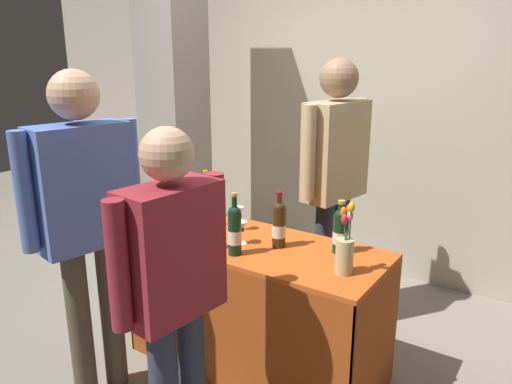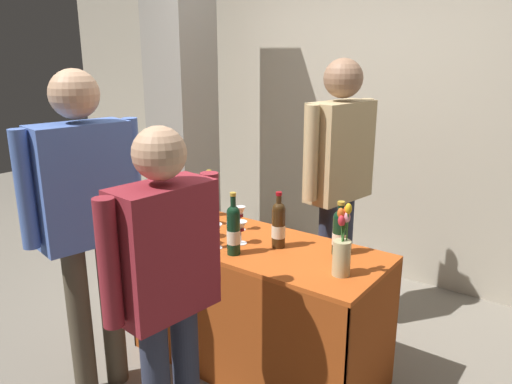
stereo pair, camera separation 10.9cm
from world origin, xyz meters
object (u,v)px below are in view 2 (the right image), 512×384
object	(u,v)px
concrete_pillar	(182,95)
taster_foreground_right	(166,278)
featured_wine_bottle	(173,211)
wine_glass_near_vendor	(241,227)
tasting_table	(256,284)
flower_vase	(342,249)
wine_glass_mid	(216,231)
vendor_presenter	(339,169)
display_bottle_0	(340,231)
wine_glass_near_taster	(240,213)

from	to	relation	value
concrete_pillar	taster_foreground_right	size ratio (longest dim) A/B	1.90
featured_wine_bottle	wine_glass_near_vendor	distance (m)	0.45
concrete_pillar	tasting_table	xyz separation A→B (m)	(1.40, -0.87, -0.95)
concrete_pillar	flower_vase	bearing A→B (deg)	-25.81
concrete_pillar	wine_glass_near_vendor	bearing A→B (deg)	-34.72
concrete_pillar	wine_glass_mid	xyz separation A→B (m)	(1.26, -1.05, -0.60)
concrete_pillar	vendor_presenter	xyz separation A→B (m)	(1.53, -0.14, -0.39)
wine_glass_mid	featured_wine_bottle	bearing A→B (deg)	173.96
vendor_presenter	tasting_table	bearing A→B (deg)	-0.41
tasting_table	featured_wine_bottle	bearing A→B (deg)	-163.72
wine_glass_near_vendor	taster_foreground_right	size ratio (longest dim) A/B	0.08
wine_glass_mid	vendor_presenter	distance (m)	0.97
display_bottle_0	taster_foreground_right	size ratio (longest dim) A/B	0.19
display_bottle_0	flower_vase	bearing A→B (deg)	-60.81
concrete_pillar	featured_wine_bottle	world-z (taller)	concrete_pillar
wine_glass_near_taster	tasting_table	bearing A→B (deg)	-30.46
featured_wine_bottle	wine_glass_near_taster	size ratio (longest dim) A/B	2.13
concrete_pillar	wine_glass_mid	distance (m)	1.75
featured_wine_bottle	taster_foreground_right	xyz separation A→B (m)	(0.64, -0.67, 0.01)
display_bottle_0	wine_glass_near_vendor	distance (m)	0.55
tasting_table	wine_glass_near_vendor	xyz separation A→B (m)	(-0.07, -0.05, 0.35)
concrete_pillar	flower_vase	xyz separation A→B (m)	(1.97, -0.95, -0.56)
wine_glass_near_vendor	wine_glass_near_taster	distance (m)	0.22
wine_glass_near_vendor	vendor_presenter	size ratio (longest dim) A/B	0.07
tasting_table	vendor_presenter	bearing A→B (deg)	79.89
display_bottle_0	wine_glass_mid	xyz separation A→B (m)	(-0.58, -0.33, -0.03)
wine_glass_near_vendor	vendor_presenter	xyz separation A→B (m)	(0.20, 0.78, 0.21)
taster_foreground_right	flower_vase	bearing A→B (deg)	-24.32
tasting_table	taster_foreground_right	size ratio (longest dim) A/B	0.95
featured_wine_bottle	wine_glass_mid	xyz separation A→B (m)	(0.36, -0.04, -0.03)
tasting_table	wine_glass_mid	bearing A→B (deg)	-126.48
taster_foreground_right	vendor_presenter	bearing A→B (deg)	6.57
display_bottle_0	flower_vase	size ratio (longest dim) A/B	0.79
wine_glass_near_taster	featured_wine_bottle	bearing A→B (deg)	-138.29
concrete_pillar	vendor_presenter	bearing A→B (deg)	-5.23
featured_wine_bottle	vendor_presenter	world-z (taller)	vendor_presenter
concrete_pillar	display_bottle_0	bearing A→B (deg)	-21.49
wine_glass_near_taster	flower_vase	size ratio (longest dim) A/B	0.40
tasting_table	featured_wine_bottle	distance (m)	0.65
wine_glass_near_vendor	taster_foreground_right	bearing A→B (deg)	-74.80
wine_glass_near_taster	flower_vase	distance (m)	0.80
featured_wine_bottle	display_bottle_0	distance (m)	0.99
display_bottle_0	concrete_pillar	bearing A→B (deg)	158.51
concrete_pillar	featured_wine_bottle	size ratio (longest dim) A/B	9.43
tasting_table	wine_glass_near_vendor	world-z (taller)	wine_glass_near_vendor
wine_glass_near_taster	taster_foreground_right	distance (m)	1.00
featured_wine_bottle	flower_vase	size ratio (longest dim) A/B	0.85
tasting_table	wine_glass_near_taster	xyz separation A→B (m)	(-0.20, 0.12, 0.36)
wine_glass_mid	flower_vase	size ratio (longest dim) A/B	0.38
wine_glass_near_taster	concrete_pillar	bearing A→B (deg)	147.89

